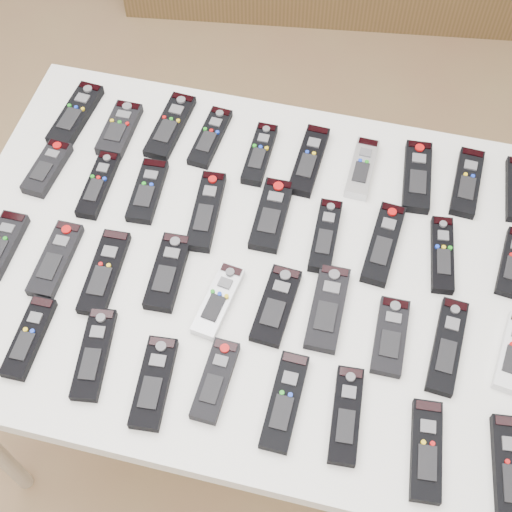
% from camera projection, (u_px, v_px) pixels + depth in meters
% --- Properties ---
extents(ground, '(4.00, 4.00, 0.00)m').
position_uv_depth(ground, '(276.00, 382.00, 2.14)').
color(ground, '#9B6A4E').
rests_on(ground, ground).
extents(table, '(1.25, 0.88, 0.78)m').
position_uv_depth(table, '(256.00, 276.00, 1.50)').
color(table, white).
rests_on(table, ground).
extents(remote_0, '(0.07, 0.19, 0.02)m').
position_uv_depth(remote_0, '(76.00, 115.00, 1.65)').
color(remote_0, black).
rests_on(remote_0, table).
extents(remote_1, '(0.06, 0.15, 0.02)m').
position_uv_depth(remote_1, '(120.00, 129.00, 1.62)').
color(remote_1, black).
rests_on(remote_1, table).
extents(remote_2, '(0.07, 0.20, 0.02)m').
position_uv_depth(remote_2, '(170.00, 126.00, 1.63)').
color(remote_2, black).
rests_on(remote_2, table).
extents(remote_3, '(0.06, 0.17, 0.02)m').
position_uv_depth(remote_3, '(210.00, 137.00, 1.61)').
color(remote_3, black).
rests_on(remote_3, table).
extents(remote_4, '(0.05, 0.17, 0.02)m').
position_uv_depth(remote_4, '(260.00, 154.00, 1.59)').
color(remote_4, black).
rests_on(remote_4, table).
extents(remote_5, '(0.06, 0.19, 0.02)m').
position_uv_depth(remote_5, '(309.00, 160.00, 1.57)').
color(remote_5, black).
rests_on(remote_5, table).
extents(remote_6, '(0.05, 0.16, 0.02)m').
position_uv_depth(remote_6, '(362.00, 168.00, 1.56)').
color(remote_6, '#B7B7BC').
rests_on(remote_6, table).
extents(remote_7, '(0.07, 0.19, 0.02)m').
position_uv_depth(remote_7, '(417.00, 177.00, 1.55)').
color(remote_7, black).
rests_on(remote_7, table).
extents(remote_8, '(0.06, 0.18, 0.02)m').
position_uv_depth(remote_8, '(467.00, 182.00, 1.54)').
color(remote_8, black).
rests_on(remote_8, table).
extents(remote_10, '(0.06, 0.15, 0.02)m').
position_uv_depth(remote_10, '(47.00, 168.00, 1.56)').
color(remote_10, black).
rests_on(remote_10, table).
extents(remote_11, '(0.05, 0.17, 0.02)m').
position_uv_depth(remote_11, '(98.00, 185.00, 1.54)').
color(remote_11, black).
rests_on(remote_11, table).
extents(remote_12, '(0.07, 0.16, 0.02)m').
position_uv_depth(remote_12, '(148.00, 191.00, 1.53)').
color(remote_12, black).
rests_on(remote_12, table).
extents(remote_13, '(0.07, 0.20, 0.02)m').
position_uv_depth(remote_13, '(206.00, 211.00, 1.50)').
color(remote_13, black).
rests_on(remote_13, table).
extents(remote_14, '(0.06, 0.18, 0.02)m').
position_uv_depth(remote_14, '(271.00, 215.00, 1.50)').
color(remote_14, black).
rests_on(remote_14, table).
extents(remote_15, '(0.05, 0.17, 0.02)m').
position_uv_depth(remote_15, '(325.00, 236.00, 1.47)').
color(remote_15, black).
rests_on(remote_15, table).
extents(remote_16, '(0.07, 0.20, 0.02)m').
position_uv_depth(remote_16, '(383.00, 244.00, 1.46)').
color(remote_16, black).
rests_on(remote_16, table).
extents(remote_17, '(0.06, 0.18, 0.02)m').
position_uv_depth(remote_17, '(442.00, 255.00, 1.44)').
color(remote_17, black).
rests_on(remote_17, table).
extents(remote_18, '(0.06, 0.16, 0.02)m').
position_uv_depth(remote_18, '(512.00, 262.00, 1.43)').
color(remote_18, black).
rests_on(remote_18, table).
extents(remote_19, '(0.06, 0.15, 0.02)m').
position_uv_depth(remote_19, '(2.00, 245.00, 1.45)').
color(remote_19, black).
rests_on(remote_19, table).
extents(remote_20, '(0.06, 0.17, 0.02)m').
position_uv_depth(remote_20, '(56.00, 259.00, 1.44)').
color(remote_20, black).
rests_on(remote_20, table).
extents(remote_21, '(0.07, 0.19, 0.02)m').
position_uv_depth(remote_21, '(104.00, 272.00, 1.42)').
color(remote_21, black).
rests_on(remote_21, table).
extents(remote_22, '(0.07, 0.17, 0.02)m').
position_uv_depth(remote_22, '(168.00, 272.00, 1.42)').
color(remote_22, black).
rests_on(remote_22, table).
extents(remote_23, '(0.07, 0.17, 0.02)m').
position_uv_depth(remote_23, '(218.00, 301.00, 1.39)').
color(remote_23, '#B7B7BC').
rests_on(remote_23, table).
extents(remote_24, '(0.07, 0.17, 0.02)m').
position_uv_depth(remote_24, '(276.00, 305.00, 1.38)').
color(remote_24, black).
rests_on(remote_24, table).
extents(remote_25, '(0.06, 0.18, 0.02)m').
position_uv_depth(remote_25, '(328.00, 308.00, 1.38)').
color(remote_25, black).
rests_on(remote_25, table).
extents(remote_26, '(0.06, 0.16, 0.02)m').
position_uv_depth(remote_26, '(390.00, 336.00, 1.35)').
color(remote_26, black).
rests_on(remote_26, table).
extents(remote_27, '(0.06, 0.20, 0.02)m').
position_uv_depth(remote_27, '(447.00, 346.00, 1.33)').
color(remote_27, black).
rests_on(remote_27, table).
extents(remote_28, '(0.07, 0.17, 0.02)m').
position_uv_depth(remote_28, '(512.00, 352.00, 1.33)').
color(remote_28, silver).
rests_on(remote_28, table).
extents(remote_30, '(0.05, 0.17, 0.02)m').
position_uv_depth(remote_30, '(29.00, 337.00, 1.34)').
color(remote_30, black).
rests_on(remote_30, table).
extents(remote_31, '(0.08, 0.19, 0.02)m').
position_uv_depth(remote_31, '(94.00, 354.00, 1.33)').
color(remote_31, black).
rests_on(remote_31, table).
extents(remote_32, '(0.07, 0.18, 0.02)m').
position_uv_depth(remote_32, '(154.00, 383.00, 1.29)').
color(remote_32, black).
rests_on(remote_32, table).
extents(remote_33, '(0.05, 0.16, 0.02)m').
position_uv_depth(remote_33, '(215.00, 380.00, 1.30)').
color(remote_33, black).
rests_on(remote_33, table).
extents(remote_34, '(0.05, 0.19, 0.02)m').
position_uv_depth(remote_34, '(285.00, 401.00, 1.28)').
color(remote_34, black).
rests_on(remote_34, table).
extents(remote_35, '(0.06, 0.18, 0.02)m').
position_uv_depth(remote_35, '(346.00, 415.00, 1.26)').
color(remote_35, black).
rests_on(remote_35, table).
extents(remote_36, '(0.07, 0.18, 0.02)m').
position_uv_depth(remote_36, '(426.00, 450.00, 1.23)').
color(remote_36, black).
rests_on(remote_36, table).
extents(remote_37, '(0.08, 0.19, 0.02)m').
position_uv_depth(remote_37, '(510.00, 470.00, 1.21)').
color(remote_37, black).
rests_on(remote_37, table).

